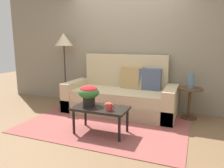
{
  "coord_description": "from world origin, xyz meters",
  "views": [
    {
      "loc": [
        1.44,
        -3.24,
        1.42
      ],
      "look_at": [
        0.06,
        0.24,
        0.7
      ],
      "focal_mm": 34.54,
      "sensor_mm": 36.0,
      "label": 1
    }
  ],
  "objects_px": {
    "side_table": "(190,98)",
    "coffee_table": "(101,110)",
    "potted_plant": "(89,93)",
    "table_vase": "(191,82)",
    "snack_bowl": "(109,104)",
    "floor_lamp": "(64,44)",
    "couch": "(121,95)",
    "coffee_mug": "(109,107)"
  },
  "relations": [
    {
      "from": "potted_plant",
      "to": "coffee_mug",
      "type": "distance_m",
      "value": 0.44
    },
    {
      "from": "coffee_mug",
      "to": "table_vase",
      "type": "relative_size",
      "value": 0.48
    },
    {
      "from": "floor_lamp",
      "to": "couch",
      "type": "bearing_deg",
      "value": -6.69
    },
    {
      "from": "side_table",
      "to": "floor_lamp",
      "type": "distance_m",
      "value": 2.96
    },
    {
      "from": "side_table",
      "to": "snack_bowl",
      "type": "distance_m",
      "value": 1.64
    },
    {
      "from": "table_vase",
      "to": "coffee_mug",
      "type": "bearing_deg",
      "value": -129.82
    },
    {
      "from": "side_table",
      "to": "coffee_table",
      "type": "bearing_deg",
      "value": -135.91
    },
    {
      "from": "side_table",
      "to": "potted_plant",
      "type": "height_order",
      "value": "potted_plant"
    },
    {
      "from": "potted_plant",
      "to": "snack_bowl",
      "type": "distance_m",
      "value": 0.37
    },
    {
      "from": "floor_lamp",
      "to": "side_table",
      "type": "bearing_deg",
      "value": -1.87
    },
    {
      "from": "couch",
      "to": "potted_plant",
      "type": "distance_m",
      "value": 1.17
    },
    {
      "from": "coffee_mug",
      "to": "table_vase",
      "type": "distance_m",
      "value": 1.73
    },
    {
      "from": "couch",
      "to": "side_table",
      "type": "distance_m",
      "value": 1.33
    },
    {
      "from": "side_table",
      "to": "table_vase",
      "type": "relative_size",
      "value": 2.0
    },
    {
      "from": "couch",
      "to": "coffee_mug",
      "type": "relative_size",
      "value": 15.91
    },
    {
      "from": "snack_bowl",
      "to": "coffee_mug",
      "type": "bearing_deg",
      "value": -65.88
    },
    {
      "from": "couch",
      "to": "coffee_mug",
      "type": "bearing_deg",
      "value": -79.21
    },
    {
      "from": "side_table",
      "to": "table_vase",
      "type": "bearing_deg",
      "value": -64.72
    },
    {
      "from": "side_table",
      "to": "table_vase",
      "type": "distance_m",
      "value": 0.3
    },
    {
      "from": "coffee_table",
      "to": "coffee_mug",
      "type": "relative_size",
      "value": 6.1
    },
    {
      "from": "potted_plant",
      "to": "table_vase",
      "type": "relative_size",
      "value": 1.12
    },
    {
      "from": "couch",
      "to": "coffee_table",
      "type": "relative_size",
      "value": 2.61
    },
    {
      "from": "couch",
      "to": "table_vase",
      "type": "distance_m",
      "value": 1.38
    },
    {
      "from": "couch",
      "to": "table_vase",
      "type": "height_order",
      "value": "couch"
    },
    {
      "from": "snack_bowl",
      "to": "table_vase",
      "type": "height_order",
      "value": "table_vase"
    },
    {
      "from": "coffee_table",
      "to": "snack_bowl",
      "type": "bearing_deg",
      "value": 34.54
    },
    {
      "from": "table_vase",
      "to": "floor_lamp",
      "type": "bearing_deg",
      "value": 177.93
    },
    {
      "from": "side_table",
      "to": "snack_bowl",
      "type": "bearing_deg",
      "value": -135.16
    },
    {
      "from": "couch",
      "to": "floor_lamp",
      "type": "xyz_separation_m",
      "value": [
        -1.46,
        0.17,
        1.04
      ]
    },
    {
      "from": "couch",
      "to": "side_table",
      "type": "height_order",
      "value": "couch"
    },
    {
      "from": "side_table",
      "to": "floor_lamp",
      "type": "xyz_separation_m",
      "value": [
        -2.79,
        0.09,
        0.98
      ]
    },
    {
      "from": "coffee_table",
      "to": "coffee_mug",
      "type": "height_order",
      "value": "coffee_mug"
    },
    {
      "from": "coffee_table",
      "to": "coffee_mug",
      "type": "bearing_deg",
      "value": -27.03
    },
    {
      "from": "couch",
      "to": "potted_plant",
      "type": "xyz_separation_m",
      "value": [
        -0.16,
        -1.12,
        0.29
      ]
    },
    {
      "from": "couch",
      "to": "snack_bowl",
      "type": "height_order",
      "value": "couch"
    },
    {
      "from": "coffee_table",
      "to": "coffee_mug",
      "type": "xyz_separation_m",
      "value": [
        0.18,
        -0.09,
        0.1
      ]
    },
    {
      "from": "coffee_table",
      "to": "floor_lamp",
      "type": "bearing_deg",
      "value": 138.96
    },
    {
      "from": "table_vase",
      "to": "side_table",
      "type": "bearing_deg",
      "value": 115.28
    },
    {
      "from": "snack_bowl",
      "to": "side_table",
      "type": "bearing_deg",
      "value": 44.84
    },
    {
      "from": "table_vase",
      "to": "potted_plant",
      "type": "bearing_deg",
      "value": -141.48
    },
    {
      "from": "floor_lamp",
      "to": "coffee_table",
      "type": "bearing_deg",
      "value": -41.04
    },
    {
      "from": "side_table",
      "to": "floor_lamp",
      "type": "bearing_deg",
      "value": 178.13
    }
  ]
}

